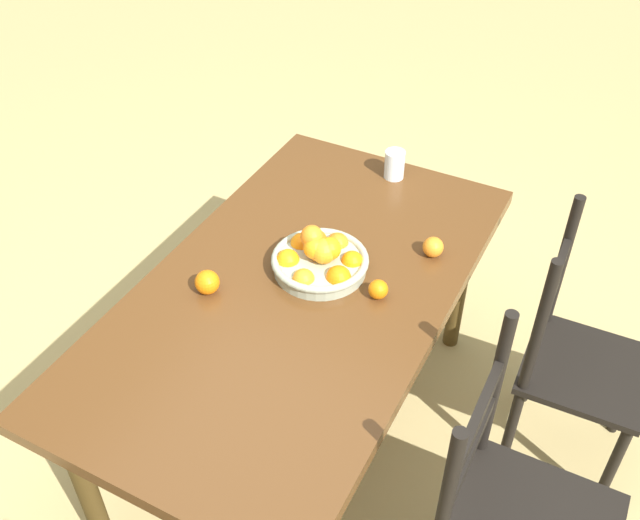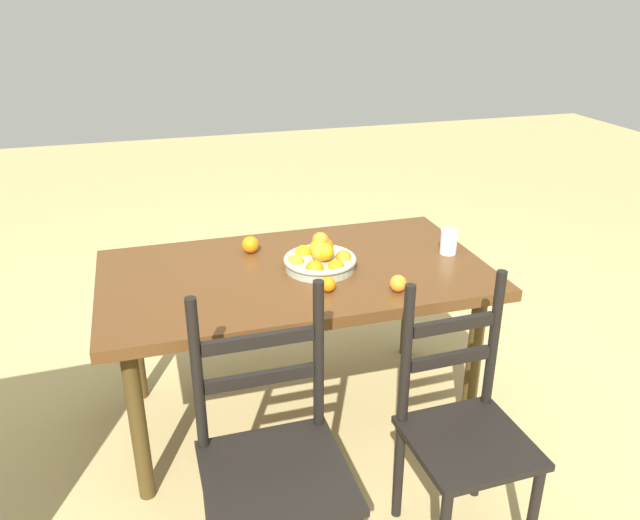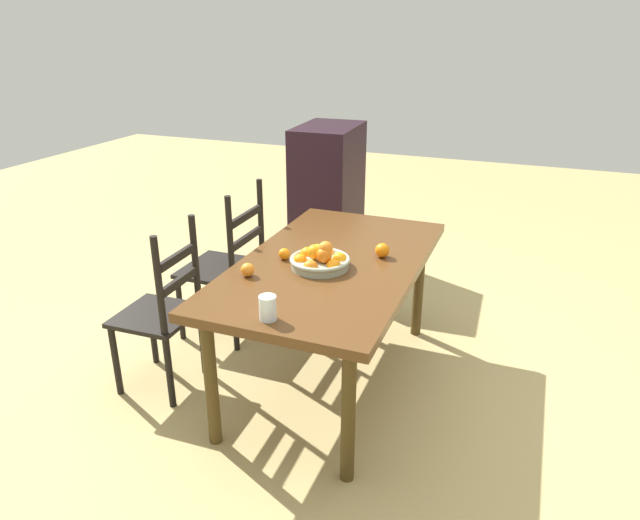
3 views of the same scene
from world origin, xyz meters
name	(u,v)px [view 2 (image 2 of 3)]	position (x,y,z in m)	size (l,w,h in m)	color
ground_plane	(298,412)	(0.00, 0.00, 0.00)	(12.00, 12.00, 0.00)	tan
dining_table	(295,285)	(0.00, 0.00, 0.66)	(1.61, 0.90, 0.73)	#523116
chair_near_window	(273,463)	(0.28, 0.81, 0.45)	(0.45, 0.45, 0.99)	black
chair_by_cabinet	(463,432)	(-0.37, 0.82, 0.44)	(0.40, 0.40, 0.96)	black
fruit_bowl	(320,259)	(-0.10, 0.02, 0.78)	(0.31, 0.31, 0.15)	#9CA48B
orange_loose_0	(328,284)	(-0.07, 0.24, 0.76)	(0.06, 0.06, 0.06)	orange
orange_loose_1	(250,245)	(0.14, -0.23, 0.77)	(0.08, 0.08, 0.08)	orange
orange_loose_2	(398,283)	(-0.33, 0.31, 0.77)	(0.07, 0.07, 0.07)	orange
drinking_glass	(449,242)	(-0.70, 0.02, 0.79)	(0.07, 0.07, 0.11)	silver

